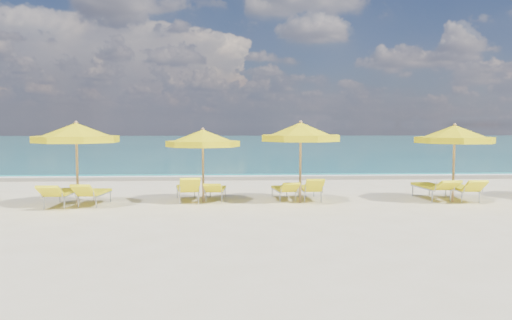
{
  "coord_description": "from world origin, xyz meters",
  "views": [
    {
      "loc": [
        -0.89,
        -15.02,
        2.37
      ],
      "look_at": [
        0.0,
        1.5,
        1.2
      ],
      "focal_mm": 35.0,
      "sensor_mm": 36.0,
      "label": 1
    }
  ],
  "objects": [
    {
      "name": "ground_plane",
      "position": [
        0.0,
        0.0,
        0.0
      ],
      "size": [
        120.0,
        120.0,
        0.0
      ],
      "primitive_type": "plane",
      "color": "beige"
    },
    {
      "name": "ocean",
      "position": [
        0.0,
        48.0,
        0.0
      ],
      "size": [
        120.0,
        80.0,
        0.3
      ],
      "primitive_type": "cube",
      "color": "#157277",
      "rests_on": "ground"
    },
    {
      "name": "wet_sand_band",
      "position": [
        0.0,
        7.4,
        0.0
      ],
      "size": [
        120.0,
        2.6,
        0.01
      ],
      "primitive_type": "cube",
      "color": "tan",
      "rests_on": "ground"
    },
    {
      "name": "foam_line",
      "position": [
        0.0,
        8.2,
        0.0
      ],
      "size": [
        120.0,
        1.2,
        0.03
      ],
      "primitive_type": "cube",
      "color": "white",
      "rests_on": "ground"
    },
    {
      "name": "whitecap_near",
      "position": [
        -6.0,
        17.0,
        0.0
      ],
      "size": [
        14.0,
        0.36,
        0.05
      ],
      "primitive_type": "cube",
      "color": "white",
      "rests_on": "ground"
    },
    {
      "name": "whitecap_far",
      "position": [
        8.0,
        24.0,
        0.0
      ],
      "size": [
        18.0,
        0.3,
        0.05
      ],
      "primitive_type": "cube",
      "color": "white",
      "rests_on": "ground"
    },
    {
      "name": "umbrella_2",
      "position": [
        -5.28,
        -0.43,
        2.12
      ],
      "size": [
        3.15,
        3.15,
        2.49
      ],
      "rotation": [
        0.0,
        0.0,
        -0.35
      ],
      "color": "tan",
      "rests_on": "ground"
    },
    {
      "name": "umbrella_3",
      "position": [
        -1.69,
        0.14,
        1.94
      ],
      "size": [
        2.33,
        2.33,
        2.28
      ],
      "rotation": [
        0.0,
        0.0,
        0.04
      ],
      "color": "tan",
      "rests_on": "ground"
    },
    {
      "name": "umbrella_4",
      "position": [
        1.27,
        -0.01,
        2.13
      ],
      "size": [
        3.02,
        3.02,
        2.5
      ],
      "rotation": [
        0.0,
        0.0,
        0.26
      ],
      "color": "tan",
      "rests_on": "ground"
    },
    {
      "name": "umbrella_5",
      "position": [
        6.0,
        -0.11,
        2.06
      ],
      "size": [
        2.85,
        2.85,
        2.42
      ],
      "rotation": [
        0.0,
        0.0,
        -0.22
      ],
      "color": "tan",
      "rests_on": "ground"
    },
    {
      "name": "lounger_2_left",
      "position": [
        -5.8,
        -0.27,
        0.23
      ],
      "size": [
        0.67,
        1.95,
        0.76
      ],
      "rotation": [
        0.0,
        0.0,
        -0.01
      ],
      "color": "#A5A8AD",
      "rests_on": "ground"
    },
    {
      "name": "lounger_2_right",
      "position": [
        -4.89,
        -0.14,
        0.22
      ],
      "size": [
        0.78,
        1.83,
        0.75
      ],
      "rotation": [
        0.0,
        0.0,
        -0.12
      ],
      "color": "#A5A8AD",
      "rests_on": "ground"
    },
    {
      "name": "lounger_3_left",
      "position": [
        -2.19,
        0.46,
        0.23
      ],
      "size": [
        0.9,
        1.92,
        0.86
      ],
      "rotation": [
        0.0,
        0.0,
        0.16
      ],
      "color": "#A5A8AD",
      "rests_on": "ground"
    },
    {
      "name": "lounger_3_right",
      "position": [
        -1.32,
        0.66,
        0.2
      ],
      "size": [
        0.69,
        1.73,
        0.65
      ],
      "rotation": [
        0.0,
        0.0,
        -0.09
      ],
      "color": "#A5A8AD",
      "rests_on": "ground"
    },
    {
      "name": "lounger_4_left",
      "position": [
        0.83,
        0.58,
        0.2
      ],
      "size": [
        0.77,
        1.74,
        0.68
      ],
      "rotation": [
        0.0,
        0.0,
        0.14
      ],
      "color": "#A5A8AD",
      "rests_on": "ground"
    },
    {
      "name": "lounger_4_right",
      "position": [
        1.65,
        0.54,
        0.21
      ],
      "size": [
        0.62,
        1.71,
        0.79
      ],
      "rotation": [
        0.0,
        0.0,
        0.03
      ],
      "color": "#A5A8AD",
      "rests_on": "ground"
    },
    {
      "name": "lounger_5_left",
      "position": [
        5.55,
        0.42,
        0.24
      ],
      "size": [
        0.85,
        2.12,
        0.76
      ],
      "rotation": [
        0.0,
        0.0,
        0.09
      ],
      "color": "#A5A8AD",
      "rests_on": "ground"
    },
    {
      "name": "lounger_5_right",
      "position": [
        6.45,
        0.19,
        0.22
      ],
      "size": [
        0.67,
        1.86,
        0.77
      ],
      "rotation": [
        0.0,
        0.0,
        -0.03
      ],
      "color": "#A5A8AD",
      "rests_on": "ground"
    }
  ]
}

